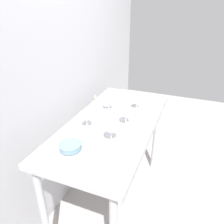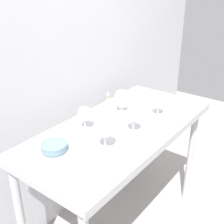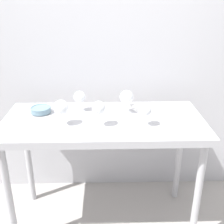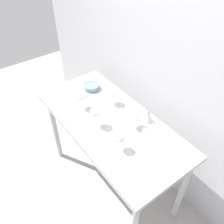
% 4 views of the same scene
% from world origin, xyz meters
% --- Properties ---
extents(ground_plane, '(6.00, 6.00, 0.00)m').
position_xyz_m(ground_plane, '(0.00, 0.00, 0.00)').
color(ground_plane, '#9D9892').
extents(back_wall, '(3.80, 0.04, 2.60)m').
position_xyz_m(back_wall, '(0.00, 0.49, 1.30)').
color(back_wall, '#B3B3B8').
rests_on(back_wall, ground_plane).
extents(steel_counter, '(1.40, 0.65, 0.90)m').
position_xyz_m(steel_counter, '(0.00, -0.01, 0.79)').
color(steel_counter, '#ACACB1').
rests_on(steel_counter, ground_plane).
extents(wine_glass_near_left, '(0.10, 0.10, 0.18)m').
position_xyz_m(wine_glass_near_left, '(-0.27, -0.10, 1.02)').
color(wine_glass_near_left, white).
rests_on(wine_glass_near_left, steel_counter).
extents(wine_glass_far_right, '(0.10, 0.10, 0.17)m').
position_xyz_m(wine_glass_far_right, '(0.17, 0.10, 1.02)').
color(wine_glass_far_right, white).
rests_on(wine_glass_far_right, steel_counter).
extents(wine_glass_near_center, '(0.09, 0.09, 0.18)m').
position_xyz_m(wine_glass_near_center, '(-0.03, -0.12, 1.03)').
color(wine_glass_near_center, white).
rests_on(wine_glass_near_center, steel_counter).
extents(wine_glass_far_left, '(0.09, 0.09, 0.16)m').
position_xyz_m(wine_glass_far_left, '(-0.17, 0.14, 1.01)').
color(wine_glass_far_left, white).
rests_on(wine_glass_far_left, steel_counter).
extents(wine_glass_near_right, '(0.08, 0.08, 0.15)m').
position_xyz_m(wine_glass_near_right, '(0.27, -0.12, 1.01)').
color(wine_glass_near_right, white).
rests_on(wine_glass_near_right, steel_counter).
extents(tasting_sheet_upper, '(0.25, 0.29, 0.00)m').
position_xyz_m(tasting_sheet_upper, '(0.34, 0.10, 0.90)').
color(tasting_sheet_upper, white).
rests_on(tasting_sheet_upper, steel_counter).
extents(tasting_bowl, '(0.15, 0.15, 0.05)m').
position_xyz_m(tasting_bowl, '(-0.46, 0.11, 0.93)').
color(tasting_bowl, beige).
rests_on(tasting_bowl, steel_counter).
extents(decanter_funnel, '(0.10, 0.10, 0.13)m').
position_xyz_m(decanter_funnel, '(0.18, 0.24, 0.94)').
color(decanter_funnel, '#B9B9B9').
rests_on(decanter_funnel, steel_counter).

